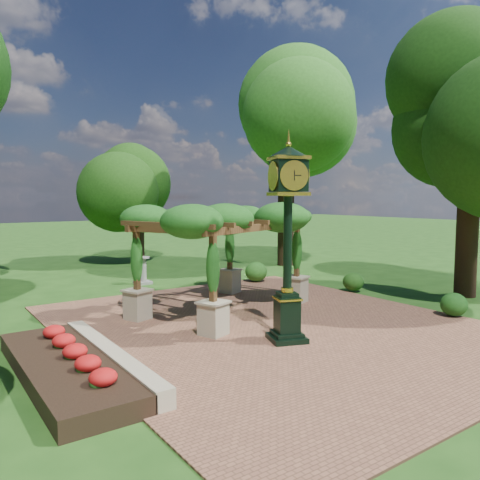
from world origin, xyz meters
TOP-DOWN VIEW (x-y plane):
  - ground at (0.00, 0.00)m, footprint 120.00×120.00m
  - brick_plaza at (0.00, 1.00)m, footprint 10.00×12.00m
  - border_wall at (-4.60, 0.50)m, footprint 0.35×5.00m
  - flower_bed at (-5.50, 0.50)m, footprint 1.50×5.00m
  - pedestal_clock at (-0.60, -0.28)m, footprint 1.18×1.18m
  - pergola at (-0.16, 3.15)m, footprint 5.93×4.79m
  - sundial at (-0.34, 8.72)m, footprint 0.61×0.61m
  - shrub_front at (4.82, -1.29)m, footprint 0.96×0.96m
  - shrub_mid at (5.26, 2.82)m, footprint 0.92×0.92m
  - shrub_back at (3.53, 6.38)m, footprint 1.02×1.02m
  - tree_north at (1.98, 14.56)m, footprint 4.10×4.10m
  - tree_east_far at (7.68, 9.38)m, footprint 5.45×5.45m
  - tree_east_near at (7.88, 0.10)m, footprint 5.02×5.02m

SIDE VIEW (x-z plane):
  - ground at x=0.00m, z-range 0.00..0.00m
  - brick_plaza at x=0.00m, z-range 0.00..0.04m
  - flower_bed at x=-5.50m, z-range 0.00..0.36m
  - border_wall at x=-4.60m, z-range 0.00..0.40m
  - shrub_front at x=4.82m, z-range 0.04..0.71m
  - shrub_mid at x=5.26m, z-range 0.04..0.72m
  - shrub_back at x=3.53m, z-range 0.04..0.84m
  - sundial at x=-0.34m, z-range -0.07..1.01m
  - pergola at x=-0.16m, z-range 1.04..4.28m
  - pedestal_clock at x=-0.60m, z-range 0.46..5.12m
  - tree_north at x=1.98m, z-range 1.24..7.83m
  - tree_east_near at x=7.88m, z-range 1.72..10.90m
  - tree_east_far at x=7.68m, z-range 1.93..12.24m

